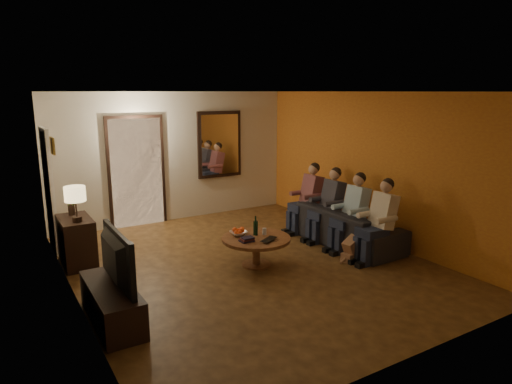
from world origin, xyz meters
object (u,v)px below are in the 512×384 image
person_a (380,223)px  coffee_table (256,251)px  wine_bottle (256,225)px  sofa (345,226)px  person_b (353,215)px  dog (356,243)px  tv_stand (112,304)px  laptop (272,240)px  tv (109,260)px  person_c (330,207)px  bowl (239,233)px  table_lamp (76,204)px  person_d (309,200)px  dresser (77,241)px

person_a → coffee_table: 1.97m
wine_bottle → sofa: bearing=-0.0°
person_b → dog: (-0.29, -0.40, -0.32)m
dog → tv_stand: bearing=171.7°
coffee_table → laptop: laptop is taller
tv → person_b: size_ratio=0.93×
tv_stand → person_b: person_b is taller
tv → coffee_table: tv is taller
wine_bottle → laptop: size_ratio=0.94×
coffee_table → wine_bottle: bearing=63.4°
person_c → tv_stand: bearing=-165.8°
person_a → bowl: person_a is taller
table_lamp → bowl: bearing=-25.6°
tv → person_b: bearing=-84.0°
person_b → person_d: size_ratio=1.00×
dresser → bowl: size_ratio=3.18×
bowl → laptop: size_ratio=0.79×
coffee_table → wine_bottle: (0.05, 0.10, 0.38)m
person_c → laptop: person_c is taller
dresser → tv_stand: 2.10m
tv → coffee_table: 2.46m
sofa → person_d: (-0.10, 0.90, 0.28)m
person_b → bowl: (-1.94, 0.42, -0.12)m
tv_stand → person_b: (4.08, 0.43, 0.38)m
sofa → dresser: bearing=70.7°
tv → dog: size_ratio=2.00×
tv → bowl: bearing=-68.3°
tv → laptop: 2.46m
person_d → dog: person_d is taller
table_lamp → person_b: bearing=-19.5°
tv_stand → wine_bottle: 2.51m
person_a → tv: bearing=177.6°
person_c → wine_bottle: (-1.71, -0.30, 0.01)m
person_b → dog: bearing=-126.4°
laptop → dresser: bearing=114.0°
tv_stand → bowl: bowl is taller
person_c → table_lamp: bearing=168.3°
person_c → laptop: 1.80m
person_b → wine_bottle: person_b is taller
coffee_table → laptop: 0.38m
person_c → laptop: size_ratio=3.65×
dog → bowl: 1.85m
tv → person_a: (4.08, -0.17, -0.16)m
person_d → bowl: person_d is taller
person_c → bowl: size_ratio=4.63×
dresser → laptop: 2.98m
person_c → coffee_table: (-1.76, -0.40, -0.38)m
person_d → dresser: bearing=173.5°
person_a → person_c: size_ratio=1.00×
person_c → coffee_table: size_ratio=1.15×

